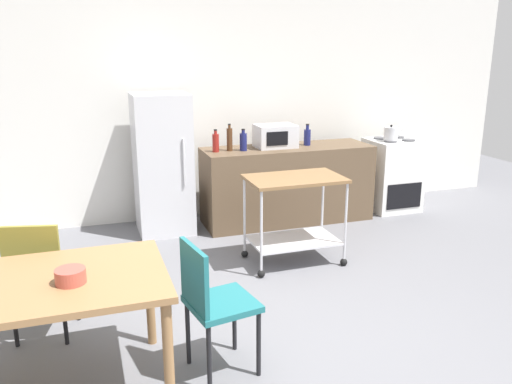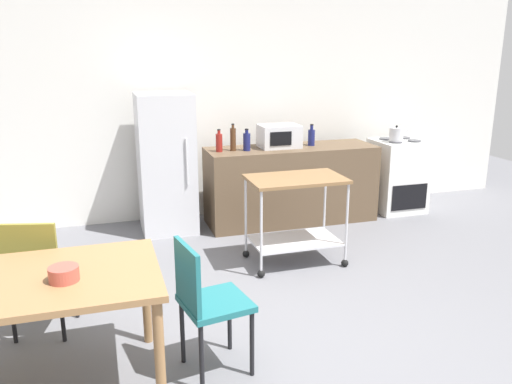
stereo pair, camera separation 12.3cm
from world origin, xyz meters
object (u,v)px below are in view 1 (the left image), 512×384
Objects in this scene: refrigerator at (163,164)px; bottle_sparkling_water at (216,142)px; chair_teal at (212,299)px; stove_oven at (392,174)px; bottle_soy_sauce at (230,139)px; microwave at (275,136)px; kitchen_cart at (294,205)px; bottle_sesame_oil at (307,137)px; dining_table at (33,295)px; bottle_soda at (243,141)px; chair_olive at (39,271)px; kettle at (391,134)px; fruit_bowl at (70,276)px.

bottle_sparkling_water is at bearing -11.42° from refrigerator.
chair_teal is 4.08m from stove_oven.
bottle_sparkling_water is 0.83× the size of bottle_soy_sauce.
stove_oven is at bearing -0.78° from microwave.
kitchen_cart is 1.46m from bottle_sesame_oil.
refrigerator is (1.16, 2.71, 0.10)m from dining_table.
bottle_soda is (0.15, -0.05, -0.03)m from bottle_soy_sauce.
bottle_sparkling_water is (-2.32, -0.04, 0.55)m from stove_oven.
dining_table is at bearing -137.34° from bottle_sesame_oil.
chair_olive is at bearing -154.79° from stove_oven.
bottle_sesame_oil is at bearing 5.68° from bottle_soda.
refrigerator is at bearing -13.18° from chair_teal.
bottle_soy_sauce reaches higher than bottle_sparkling_water.
dining_table is 3.92m from bottle_sesame_oil.
dining_table is 0.97× the size of refrigerator.
kettle is at bearing 32.62° from kitchen_cart.
bottle_sesame_oil is at bearing 173.99° from kettle.
kitchen_cart is 3.59× the size of bottle_sesame_oil.
stove_oven is 2.22m from kitchen_cart.
bottle_sesame_oil is at bearing -1.09° from microwave.
chair_olive is 0.87m from fruit_bowl.
chair_teal is 2.93× the size of bottle_soy_sauce.
dining_table is at bearing 105.67° from chair_olive.
microwave is at bearing -2.60° from refrigerator.
bottle_sesame_oil is at bearing 42.66° from dining_table.
fruit_bowl is (-1.84, -2.65, -0.21)m from bottle_soda.
bottle_sparkling_water is 1.02× the size of bottle_soda.
chair_teal is at bearing 156.46° from chair_olive.
kitchen_cart is (2.20, 1.42, -0.10)m from dining_table.
bottle_soy_sauce is at bearing 162.59° from bottle_soda.
bottle_soda is at bearing -124.51° from chair_olive.
microwave reaches higher than dining_table.
chair_olive reaches higher than dining_table.
bottle_sparkling_water is at bearing -179.11° from stove_oven.
bottle_sesame_oil reaches higher than bottle_sparkling_water.
microwave is at bearing 178.91° from bottle_sesame_oil.
microwave is at bearing 77.74° from kitchen_cart.
bottle_soda is (2.05, 2.56, 0.33)m from dining_table.
dining_table is 3.25m from bottle_soy_sauce.
bottle_sesame_oil is (2.90, 1.94, 0.48)m from chair_olive.
dining_table is at bearing -126.12° from bottle_soy_sauce.
kitchen_cart is 1.34m from microwave.
bottle_soda is (0.31, -0.03, -0.00)m from bottle_sparkling_water.
chair_teal is (1.02, -0.09, -0.15)m from dining_table.
microwave reaches higher than bottle_soda.
fruit_bowl is (0.24, -0.80, 0.27)m from chair_olive.
bottle_soda reaches higher than stove_oven.
fruit_bowl is at bearing -144.91° from kettle.
bottle_soy_sauce is at bearing -28.47° from chair_teal.
refrigerator is at bearing 71.26° from fruit_bowl.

